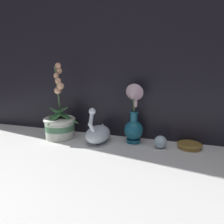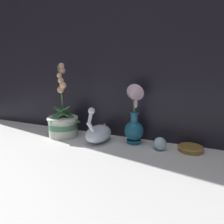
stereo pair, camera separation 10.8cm
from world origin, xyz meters
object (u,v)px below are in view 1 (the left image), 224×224
Objects in this scene: blue_vase at (133,120)px; glass_sphere at (160,142)px; orchid_potted_plant at (60,123)px; swan_figurine at (98,133)px; amber_dish at (190,145)px.

blue_vase is 4.97× the size of glass_sphere.
orchid_potted_plant is 6.62× the size of glass_sphere.
swan_figurine is (0.23, -0.00, -0.03)m from orchid_potted_plant.
amber_dish is at bearing 4.66° from orchid_potted_plant.
amber_dish is at bearing 2.28° from blue_vase.
orchid_potted_plant is 0.54m from glass_sphere.
blue_vase is (0.40, 0.04, 0.04)m from orchid_potted_plant.
glass_sphere is 0.14m from amber_dish.
swan_figurine is at bearing -172.73° from amber_dish.
glass_sphere is at bearing 3.04° from swan_figurine.
orchid_potted_plant reaches higher than swan_figurine.
orchid_potted_plant is 3.43× the size of amber_dish.
orchid_potted_plant is 0.68m from amber_dish.
amber_dish is at bearing 16.81° from glass_sphere.
amber_dish is (0.28, 0.01, -0.11)m from blue_vase.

